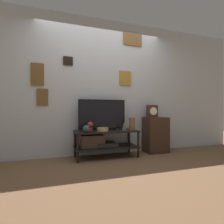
{
  "coord_description": "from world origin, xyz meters",
  "views": [
    {
      "loc": [
        -0.9,
        -2.84,
        0.86
      ],
      "look_at": [
        0.11,
        0.28,
        0.84
      ],
      "focal_mm": 28.0,
      "sensor_mm": 36.0,
      "label": 1
    }
  ],
  "objects_px": {
    "vase_tall_ceramic": "(132,124)",
    "decorative_bust": "(90,126)",
    "television": "(102,114)",
    "vase_slim_bronze": "(124,126)",
    "vase_wide_bowl": "(103,129)",
    "vase_round_glass": "(86,129)",
    "mantel_clock": "(152,111)"
  },
  "relations": [
    {
      "from": "vase_tall_ceramic",
      "to": "decorative_bust",
      "type": "distance_m",
      "value": 0.79
    },
    {
      "from": "television",
      "to": "vase_slim_bronze",
      "type": "xyz_separation_m",
      "value": [
        0.37,
        -0.19,
        -0.22
      ]
    },
    {
      "from": "vase_wide_bowl",
      "to": "decorative_bust",
      "type": "distance_m",
      "value": 0.23
    },
    {
      "from": "vase_slim_bronze",
      "to": "vase_round_glass",
      "type": "bearing_deg",
      "value": -173.17
    },
    {
      "from": "vase_slim_bronze",
      "to": "vase_round_glass",
      "type": "relative_size",
      "value": 1.3
    },
    {
      "from": "vase_round_glass",
      "to": "decorative_bust",
      "type": "height_order",
      "value": "decorative_bust"
    },
    {
      "from": "vase_tall_ceramic",
      "to": "mantel_clock",
      "type": "distance_m",
      "value": 0.63
    },
    {
      "from": "vase_round_glass",
      "to": "vase_tall_ceramic",
      "type": "relative_size",
      "value": 0.52
    },
    {
      "from": "vase_tall_ceramic",
      "to": "decorative_bust",
      "type": "bearing_deg",
      "value": 175.24
    },
    {
      "from": "vase_round_glass",
      "to": "decorative_bust",
      "type": "distance_m",
      "value": 0.17
    },
    {
      "from": "vase_tall_ceramic",
      "to": "vase_wide_bowl",
      "type": "relative_size",
      "value": 1.14
    },
    {
      "from": "vase_slim_bronze",
      "to": "vase_tall_ceramic",
      "type": "xyz_separation_m",
      "value": [
        0.15,
        -0.02,
        0.04
      ]
    },
    {
      "from": "decorative_bust",
      "to": "mantel_clock",
      "type": "xyz_separation_m",
      "value": [
        1.33,
        0.13,
        0.27
      ]
    },
    {
      "from": "television",
      "to": "vase_slim_bronze",
      "type": "relative_size",
      "value": 5.67
    },
    {
      "from": "vase_tall_ceramic",
      "to": "vase_slim_bronze",
      "type": "bearing_deg",
      "value": 173.52
    },
    {
      "from": "vase_round_glass",
      "to": "vase_wide_bowl",
      "type": "height_order",
      "value": "vase_round_glass"
    },
    {
      "from": "vase_slim_bronze",
      "to": "vase_wide_bowl",
      "type": "distance_m",
      "value": 0.42
    },
    {
      "from": "vase_slim_bronze",
      "to": "decorative_bust",
      "type": "distance_m",
      "value": 0.64
    },
    {
      "from": "television",
      "to": "vase_round_glass",
      "type": "relative_size",
      "value": 7.36
    },
    {
      "from": "vase_round_glass",
      "to": "mantel_clock",
      "type": "distance_m",
      "value": 1.48
    },
    {
      "from": "television",
      "to": "vase_tall_ceramic",
      "type": "relative_size",
      "value": 3.82
    },
    {
      "from": "vase_wide_bowl",
      "to": "decorative_bust",
      "type": "xyz_separation_m",
      "value": [
        -0.21,
        0.07,
        0.06
      ]
    },
    {
      "from": "decorative_bust",
      "to": "vase_round_glass",
      "type": "bearing_deg",
      "value": -124.27
    },
    {
      "from": "vase_round_glass",
      "to": "mantel_clock",
      "type": "xyz_separation_m",
      "value": [
        1.43,
        0.26,
        0.3
      ]
    },
    {
      "from": "television",
      "to": "decorative_bust",
      "type": "bearing_deg",
      "value": -150.91
    },
    {
      "from": "decorative_bust",
      "to": "vase_slim_bronze",
      "type": "bearing_deg",
      "value": -4.35
    },
    {
      "from": "vase_round_glass",
      "to": "decorative_bust",
      "type": "bearing_deg",
      "value": 55.73
    },
    {
      "from": "vase_round_glass",
      "to": "decorative_bust",
      "type": "relative_size",
      "value": 0.73
    },
    {
      "from": "television",
      "to": "vase_tall_ceramic",
      "type": "bearing_deg",
      "value": -21.88
    },
    {
      "from": "vase_wide_bowl",
      "to": "television",
      "type": "bearing_deg",
      "value": 76.99
    },
    {
      "from": "television",
      "to": "decorative_bust",
      "type": "distance_m",
      "value": 0.36
    },
    {
      "from": "vase_wide_bowl",
      "to": "mantel_clock",
      "type": "distance_m",
      "value": 1.18
    }
  ]
}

